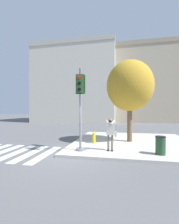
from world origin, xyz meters
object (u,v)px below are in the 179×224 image
at_px(fire_hydrant, 94,138).
at_px(traffic_signal_pole, 81,98).
at_px(person_photographer, 111,131).
at_px(trash_bin, 161,145).
at_px(street_tree, 130,86).

bearing_deg(fire_hydrant, traffic_signal_pole, -101.85).
height_order(person_photographer, trash_bin, person_photographer).
bearing_deg(trash_bin, fire_hydrant, 152.59).
relative_size(street_tree, fire_hydrant, 7.52).
relative_size(fire_hydrant, trash_bin, 0.84).
relative_size(street_tree, trash_bin, 6.31).
xyz_separation_m(traffic_signal_pole, trash_bin, (3.97, 0.04, -2.37)).
bearing_deg(fire_hydrant, trash_bin, -27.41).
xyz_separation_m(traffic_signal_pole, fire_hydrant, (0.40, 1.90, -2.45)).
relative_size(traffic_signal_pole, trash_bin, 4.98).
distance_m(fire_hydrant, trash_bin, 4.03).
bearing_deg(person_photographer, street_tree, 66.71).
height_order(traffic_signal_pole, person_photographer, traffic_signal_pole).
bearing_deg(traffic_signal_pole, fire_hydrant, 78.15).
xyz_separation_m(street_tree, fire_hydrant, (-2.32, -1.06, -3.45)).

